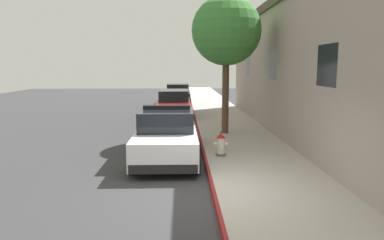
{
  "coord_description": "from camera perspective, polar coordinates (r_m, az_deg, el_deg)",
  "views": [
    {
      "loc": [
        -0.75,
        -7.83,
        2.9
      ],
      "look_at": [
        -0.39,
        4.86,
        1.0
      ],
      "focal_mm": 33.58,
      "sensor_mm": 36.0,
      "label": 1
    }
  ],
  "objects": [
    {
      "name": "police_cruiser",
      "position": [
        11.45,
        -4.01,
        -2.37
      ],
      "size": [
        1.94,
        4.84,
        1.68
      ],
      "color": "white",
      "rests_on": "ground"
    },
    {
      "name": "parked_car_silver_ahead",
      "position": [
        20.64,
        -2.87,
        2.49
      ],
      "size": [
        1.94,
        4.84,
        1.56
      ],
      "color": "maroon",
      "rests_on": "ground"
    },
    {
      "name": "street_tree",
      "position": [
        14.88,
        5.48,
        13.86
      ],
      "size": [
        2.8,
        2.8,
        5.57
      ],
      "color": "brown",
      "rests_on": "sidewalk_pavement"
    },
    {
      "name": "parked_car_dark_far",
      "position": [
        28.16,
        -2.24,
        4.1
      ],
      "size": [
        1.94,
        4.84,
        1.56
      ],
      "color": "black",
      "rests_on": "ground"
    },
    {
      "name": "fire_hydrant",
      "position": [
        11.19,
        4.59,
        -3.89
      ],
      "size": [
        0.44,
        0.4,
        0.76
      ],
      "color": "#4C4C51",
      "rests_on": "sidewalk_pavement"
    },
    {
      "name": "storefront_building",
      "position": [
        16.52,
        24.4,
        7.58
      ],
      "size": [
        7.13,
        20.28,
        5.68
      ],
      "color": "gray",
      "rests_on": "ground"
    },
    {
      "name": "curb_painted_edge",
      "position": [
        18.07,
        0.65,
        -0.48
      ],
      "size": [
        0.08,
        60.0,
        0.15
      ],
      "primitive_type": "cube",
      "color": "maroon",
      "rests_on": "ground"
    },
    {
      "name": "ground_plane",
      "position": [
        18.47,
        -13.32,
        -1.07
      ],
      "size": [
        31.77,
        60.0,
        0.2
      ],
      "primitive_type": "cube",
      "color": "#353538"
    },
    {
      "name": "sidewalk_pavement",
      "position": [
        18.2,
        5.5,
        -0.46
      ],
      "size": [
        3.0,
        60.0,
        0.15
      ],
      "primitive_type": "cube",
      "color": "#ADA89E",
      "rests_on": "ground"
    }
  ]
}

